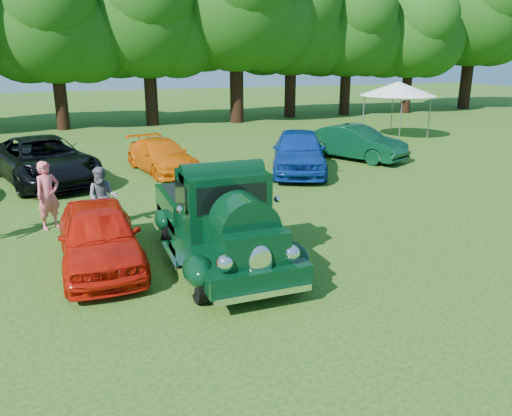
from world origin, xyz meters
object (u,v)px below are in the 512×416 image
object	(u,v)px
back_car_blue	(299,151)
spectator_grey	(103,198)
hero_pickup	(220,221)
back_car_black	(44,160)
back_car_orange	(162,156)
spectator_pink	(48,195)
red_convertible	(99,236)
back_car_green	(356,143)
canopy_tent	(398,89)

from	to	relation	value
back_car_blue	spectator_grey	size ratio (longest dim) A/B	3.02
hero_pickup	back_car_black	size ratio (longest dim) A/B	0.91
back_car_orange	back_car_blue	xyz separation A→B (m)	(4.81, -2.02, 0.21)
back_car_blue	spectator_pink	xyz separation A→B (m)	(-8.72, -3.55, 0.06)
red_convertible	back_car_blue	size ratio (longest dim) A/B	0.82
back_car_orange	back_car_blue	world-z (taller)	back_car_blue
back_car_green	back_car_orange	bearing A→B (deg)	149.19
red_convertible	back_car_orange	distance (m)	9.00
back_car_green	spectator_grey	world-z (taller)	spectator_grey
hero_pickup	spectator_grey	size ratio (longest dim) A/B	3.25
red_convertible	back_car_green	xyz separation A→B (m)	(11.07, 7.99, 0.04)
back_car_orange	back_car_green	size ratio (longest dim) A/B	0.97
red_convertible	back_car_orange	xyz separation A→B (m)	(2.88, 8.52, -0.06)
back_car_blue	hero_pickup	bearing A→B (deg)	-102.39
back_car_blue	back_car_green	bearing A→B (deg)	47.73
red_convertible	back_car_green	distance (m)	13.65
hero_pickup	spectator_grey	bearing A→B (deg)	124.92
back_car_black	back_car_orange	bearing A→B (deg)	-13.70
back_car_green	spectator_pink	bearing A→B (deg)	175.54
back_car_black	spectator_grey	distance (m)	5.96
back_car_orange	back_car_black	bearing A→B (deg)	172.16
back_car_green	spectator_grey	size ratio (longest dim) A/B	2.73
back_car_black	spectator_grey	xyz separation A→B (m)	(1.54, -5.76, 0.01)
hero_pickup	back_car_black	xyz separation A→B (m)	(-3.72, 8.88, -0.09)
back_car_black	back_car_blue	bearing A→B (deg)	-28.18
red_convertible	spectator_pink	distance (m)	3.13
back_car_blue	canopy_tent	bearing A→B (deg)	58.30
back_car_orange	back_car_green	bearing A→B (deg)	-14.80
back_car_orange	spectator_pink	distance (m)	6.81
red_convertible	back_car_blue	xyz separation A→B (m)	(7.69, 6.51, 0.15)
hero_pickup	back_car_orange	world-z (taller)	hero_pickup
red_convertible	back_car_orange	bearing A→B (deg)	70.71
hero_pickup	back_car_orange	size ratio (longest dim) A/B	1.23
back_car_black	spectator_pink	size ratio (longest dim) A/B	3.25
back_car_black	back_car_green	xyz separation A→B (m)	(12.33, -0.31, -0.07)
hero_pickup	red_convertible	bearing A→B (deg)	166.59
back_car_black	canopy_tent	size ratio (longest dim) A/B	1.15
canopy_tent	back_car_green	bearing A→B (deg)	-139.96
red_convertible	back_car_black	xyz separation A→B (m)	(-1.26, 8.29, 0.12)
canopy_tent	spectator_pink	bearing A→B (deg)	-151.54
back_car_orange	back_car_green	world-z (taller)	back_car_green
hero_pickup	back_car_green	world-z (taller)	hero_pickup
red_convertible	back_car_black	size ratio (longest dim) A/B	0.69
spectator_pink	red_convertible	bearing A→B (deg)	-104.46
hero_pickup	back_car_blue	xyz separation A→B (m)	(5.24, 7.09, -0.06)
back_car_black	canopy_tent	distance (m)	17.98
spectator_pink	spectator_grey	world-z (taller)	spectator_pink
hero_pickup	canopy_tent	bearing A→B (deg)	43.14
back_car_orange	back_car_blue	bearing A→B (deg)	-33.79
hero_pickup	back_car_orange	xyz separation A→B (m)	(0.43, 9.11, -0.27)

